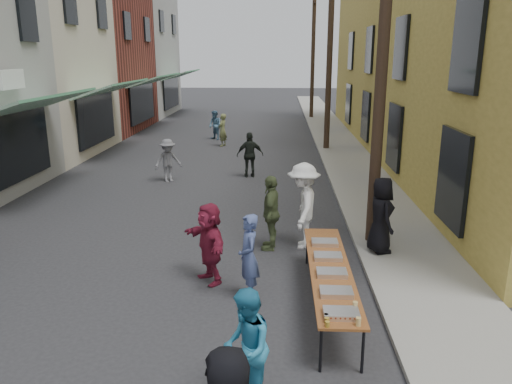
# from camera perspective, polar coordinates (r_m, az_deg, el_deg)

# --- Properties ---
(ground) EXTENTS (120.00, 120.00, 0.00)m
(ground) POSITION_cam_1_polar(r_m,az_deg,el_deg) (9.44, -10.86, -11.98)
(ground) COLOR #28282B
(ground) RESTS_ON ground
(sidewalk) EXTENTS (2.20, 60.00, 0.10)m
(sidewalk) POSITION_cam_1_polar(r_m,az_deg,el_deg) (23.69, 9.70, 4.87)
(sidewalk) COLOR gray
(sidewalk) RESTS_ON ground
(storefront_row) EXTENTS (8.00, 37.00, 9.00)m
(storefront_row) POSITION_cam_1_polar(r_m,az_deg,el_deg) (26.08, -25.73, 13.57)
(storefront_row) COLOR maroon
(storefront_row) RESTS_ON ground
(building_ochre) EXTENTS (10.00, 28.00, 10.00)m
(building_ochre) POSITION_cam_1_polar(r_m,az_deg,el_deg) (23.88, 25.84, 15.64)
(building_ochre) COLOR #9F8B39
(building_ochre) RESTS_ON ground
(utility_pole_near) EXTENTS (0.26, 0.26, 9.00)m
(utility_pole_near) POSITION_cam_1_polar(r_m,az_deg,el_deg) (11.33, 14.35, 15.98)
(utility_pole_near) COLOR #2D2116
(utility_pole_near) RESTS_ON ground
(utility_pole_mid) EXTENTS (0.26, 0.26, 9.00)m
(utility_pole_mid) POSITION_cam_1_polar(r_m,az_deg,el_deg) (23.23, 8.43, 15.76)
(utility_pole_mid) COLOR #2D2116
(utility_pole_mid) RESTS_ON ground
(utility_pole_far) EXTENTS (0.26, 0.26, 9.00)m
(utility_pole_far) POSITION_cam_1_polar(r_m,az_deg,el_deg) (35.19, 6.54, 15.66)
(utility_pole_far) COLOR #2D2116
(utility_pole_far) RESTS_ON ground
(serving_table) EXTENTS (0.70, 4.00, 0.75)m
(serving_table) POSITION_cam_1_polar(r_m,az_deg,el_deg) (8.81, 8.45, -8.78)
(serving_table) COLOR brown
(serving_table) RESTS_ON ground
(catering_tray_sausage) EXTENTS (0.50, 0.33, 0.08)m
(catering_tray_sausage) POSITION_cam_1_polar(r_m,az_deg,el_deg) (7.31, 9.72, -13.52)
(catering_tray_sausage) COLOR maroon
(catering_tray_sausage) RESTS_ON serving_table
(catering_tray_foil_b) EXTENTS (0.50, 0.33, 0.08)m
(catering_tray_foil_b) POSITION_cam_1_polar(r_m,az_deg,el_deg) (7.88, 9.16, -11.24)
(catering_tray_foil_b) COLOR #B2B2B7
(catering_tray_foil_b) RESTS_ON serving_table
(catering_tray_buns) EXTENTS (0.50, 0.33, 0.08)m
(catering_tray_buns) POSITION_cam_1_polar(r_m,az_deg,el_deg) (8.51, 8.66, -9.13)
(catering_tray_buns) COLOR tan
(catering_tray_buns) RESTS_ON serving_table
(catering_tray_foil_d) EXTENTS (0.50, 0.33, 0.08)m
(catering_tray_foil_d) POSITION_cam_1_polar(r_m,az_deg,el_deg) (9.15, 8.23, -7.31)
(catering_tray_foil_d) COLOR #B2B2B7
(catering_tray_foil_d) RESTS_ON serving_table
(catering_tray_buns_end) EXTENTS (0.50, 0.33, 0.08)m
(catering_tray_buns_end) POSITION_cam_1_polar(r_m,az_deg,el_deg) (9.79, 7.86, -5.73)
(catering_tray_buns_end) COLOR tan
(catering_tray_buns_end) RESTS_ON serving_table
(condiment_jar_a) EXTENTS (0.07, 0.07, 0.08)m
(condiment_jar_a) POSITION_cam_1_polar(r_m,az_deg,el_deg) (7.02, 8.17, -14.72)
(condiment_jar_a) COLOR #A57F26
(condiment_jar_a) RESTS_ON serving_table
(condiment_jar_b) EXTENTS (0.07, 0.07, 0.08)m
(condiment_jar_b) POSITION_cam_1_polar(r_m,az_deg,el_deg) (7.11, 8.09, -14.32)
(condiment_jar_b) COLOR #A57F26
(condiment_jar_b) RESTS_ON serving_table
(condiment_jar_c) EXTENTS (0.07, 0.07, 0.08)m
(condiment_jar_c) POSITION_cam_1_polar(r_m,az_deg,el_deg) (7.20, 8.02, -13.93)
(condiment_jar_c) COLOR #A57F26
(condiment_jar_c) RESTS_ON serving_table
(cup_stack) EXTENTS (0.08, 0.08, 0.12)m
(cup_stack) POSITION_cam_1_polar(r_m,az_deg,el_deg) (7.11, 11.61, -14.32)
(cup_stack) COLOR tan
(cup_stack) RESTS_ON serving_table
(guest_front_b) EXTENTS (0.52, 0.66, 1.59)m
(guest_front_b) POSITION_cam_1_polar(r_m,az_deg,el_deg) (9.02, -0.85, -7.43)
(guest_front_b) COLOR #465689
(guest_front_b) RESTS_ON ground
(guest_front_c) EXTENTS (0.65, 0.80, 1.55)m
(guest_front_c) POSITION_cam_1_polar(r_m,az_deg,el_deg) (6.51, -1.12, -17.36)
(guest_front_c) COLOR teal
(guest_front_c) RESTS_ON ground
(guest_front_d) EXTENTS (0.83, 1.33, 1.97)m
(guest_front_d) POSITION_cam_1_polar(r_m,az_deg,el_deg) (11.37, 5.42, -1.58)
(guest_front_d) COLOR white
(guest_front_d) RESTS_ON ground
(guest_front_e) EXTENTS (0.52, 1.05, 1.72)m
(guest_front_e) POSITION_cam_1_polar(r_m,az_deg,el_deg) (11.25, 1.74, -2.37)
(guest_front_e) COLOR #515F37
(guest_front_e) RESTS_ON ground
(guest_queue_back) EXTENTS (1.20, 1.50, 1.60)m
(guest_queue_back) POSITION_cam_1_polar(r_m,az_deg,el_deg) (9.70, -5.36, -5.80)
(guest_queue_back) COLOR maroon
(guest_queue_back) RESTS_ON ground
(server) EXTENTS (0.68, 0.91, 1.68)m
(server) POSITION_cam_1_polar(r_m,az_deg,el_deg) (11.17, 14.09, -2.57)
(server) COLOR black
(server) RESTS_ON sidewalk
(passerby_left) EXTENTS (1.12, 0.99, 1.50)m
(passerby_left) POSITION_cam_1_polar(r_m,az_deg,el_deg) (17.61, -10.03, 3.56)
(passerby_left) COLOR slate
(passerby_left) RESTS_ON ground
(passerby_mid) EXTENTS (1.01, 0.55, 1.63)m
(passerby_mid) POSITION_cam_1_polar(r_m,az_deg,el_deg) (18.00, -0.69, 4.27)
(passerby_mid) COLOR black
(passerby_mid) RESTS_ON ground
(passerby_right) EXTENTS (0.55, 0.67, 1.57)m
(passerby_right) POSITION_cam_1_polar(r_m,az_deg,el_deg) (24.28, -3.85, 7.08)
(passerby_right) COLOR olive
(passerby_right) RESTS_ON ground
(passerby_far) EXTENTS (0.92, 0.92, 1.51)m
(passerby_far) POSITION_cam_1_polar(r_m,az_deg,el_deg) (26.27, -4.70, 7.62)
(passerby_far) COLOR teal
(passerby_far) RESTS_ON ground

